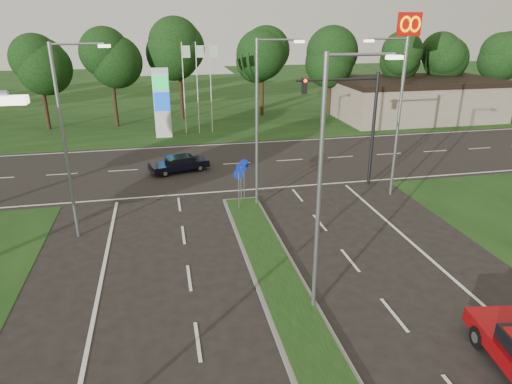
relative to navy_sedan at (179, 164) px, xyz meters
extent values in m
cube|color=#153411|center=(3.17, 31.98, -0.57)|extent=(160.00, 50.00, 0.02)
cube|color=black|center=(3.17, 0.98, -0.57)|extent=(160.00, 12.00, 0.02)
cube|color=slate|center=(3.17, -19.02, -0.51)|extent=(2.00, 26.00, 0.12)
cube|color=gray|center=(25.17, 12.98, 1.43)|extent=(16.00, 9.00, 4.00)
cylinder|color=gray|center=(3.97, -17.02, 3.93)|extent=(0.16, 0.16, 9.00)
cylinder|color=gray|center=(5.07, -17.02, 8.33)|extent=(2.20, 0.10, 0.10)
cube|color=#FFF2CC|center=(6.17, -17.02, 8.23)|extent=(0.50, 0.22, 0.12)
cylinder|color=gray|center=(3.97, -7.02, 3.93)|extent=(0.16, 0.16, 9.00)
cylinder|color=gray|center=(5.07, -7.02, 8.33)|extent=(2.20, 0.10, 0.10)
cube|color=#FFF2CC|center=(6.17, -7.02, 8.23)|extent=(0.50, 0.22, 0.12)
cube|color=#FFF2CC|center=(-3.13, -23.02, 8.23)|extent=(0.50, 0.22, 0.12)
cylinder|color=gray|center=(-5.33, -9.02, 3.93)|extent=(0.16, 0.16, 9.00)
cylinder|color=gray|center=(-4.23, -9.02, 8.33)|extent=(2.20, 0.10, 0.10)
cube|color=#FFF2CC|center=(-3.13, -9.02, 8.23)|extent=(0.50, 0.22, 0.12)
cylinder|color=gray|center=(12.17, -7.02, 3.93)|extent=(0.16, 0.16, 9.00)
cylinder|color=gray|center=(11.07, -7.02, 8.33)|extent=(2.20, 0.10, 0.10)
cube|color=#FFF2CC|center=(9.97, -7.02, 8.23)|extent=(0.50, 0.22, 0.12)
cylinder|color=black|center=(11.67, -5.02, 2.93)|extent=(0.20, 0.20, 7.00)
cylinder|color=black|center=(9.17, -5.02, 6.03)|extent=(5.00, 0.14, 0.14)
cube|color=black|center=(7.17, -5.02, 5.73)|extent=(0.28, 0.28, 0.90)
sphere|color=#FF190C|center=(7.17, -5.20, 6.03)|extent=(0.20, 0.20, 0.20)
cylinder|color=gray|center=(2.87, -7.52, 0.53)|extent=(0.06, 0.06, 2.20)
cylinder|color=#0C26A5|center=(2.87, -7.52, 1.53)|extent=(0.56, 0.04, 0.56)
cylinder|color=gray|center=(3.17, -6.52, 0.53)|extent=(0.06, 0.06, 2.20)
cylinder|color=#0C26A5|center=(3.17, -6.52, 1.53)|extent=(0.56, 0.04, 0.56)
cylinder|color=gray|center=(3.47, -5.82, 0.53)|extent=(0.06, 0.06, 2.20)
cylinder|color=#0C26A5|center=(3.47, -5.82, 1.53)|extent=(0.56, 0.04, 0.56)
cube|color=silver|center=(-0.83, 9.98, 2.43)|extent=(1.40, 0.30, 6.00)
cube|color=#0CA53F|center=(-0.83, 9.80, 4.23)|extent=(1.30, 0.08, 1.20)
cube|color=#0C3FBF|center=(-0.83, 9.80, 2.63)|extent=(1.30, 0.08, 1.60)
cylinder|color=silver|center=(1.17, 10.98, 3.43)|extent=(0.08, 0.08, 8.00)
cube|color=#B2D8B2|center=(1.52, 10.98, 6.63)|extent=(0.70, 0.02, 1.00)
cylinder|color=silver|center=(2.37, 10.98, 3.43)|extent=(0.08, 0.08, 8.00)
cube|color=#B2D8B2|center=(2.72, 10.98, 6.63)|extent=(0.70, 0.02, 1.00)
cylinder|color=silver|center=(3.57, 10.98, 3.43)|extent=(0.08, 0.08, 8.00)
cube|color=#B2D8B2|center=(3.92, 10.98, 6.63)|extent=(0.70, 0.02, 1.00)
cylinder|color=silver|center=(21.17, 8.98, 4.43)|extent=(0.30, 0.30, 10.00)
cube|color=#BF0C07|center=(21.17, 8.98, 8.83)|extent=(2.20, 0.35, 2.00)
torus|color=#FFC600|center=(20.72, 8.76, 8.83)|extent=(1.06, 0.16, 1.06)
torus|color=#FFC600|center=(21.62, 8.76, 8.83)|extent=(1.06, 0.16, 1.06)
cylinder|color=black|center=(3.17, 16.98, 1.63)|extent=(0.36, 0.36, 4.40)
sphere|color=black|center=(3.17, 16.98, 5.93)|extent=(6.00, 6.00, 6.00)
sphere|color=black|center=(3.47, 16.78, 6.93)|extent=(4.80, 4.80, 4.80)
cylinder|color=black|center=(8.47, -20.09, -0.22)|extent=(0.33, 0.73, 0.70)
cube|color=black|center=(-0.02, -0.01, -0.09)|extent=(4.18, 2.63, 0.40)
cube|color=black|center=(0.06, 0.02, 0.29)|extent=(2.02, 1.78, 0.37)
cube|color=black|center=(0.06, 0.02, 0.48)|extent=(1.70, 1.62, 0.04)
cylinder|color=black|center=(-1.01, -1.05, -0.30)|extent=(0.57, 0.33, 0.55)
cylinder|color=black|center=(-1.41, 0.32, -0.30)|extent=(0.57, 0.33, 0.55)
cylinder|color=black|center=(1.38, -0.34, -0.30)|extent=(0.57, 0.33, 0.55)
cylinder|color=black|center=(0.97, 1.03, -0.30)|extent=(0.57, 0.33, 0.55)
camera|label=1|loc=(-0.96, -30.36, 9.36)|focal=32.00mm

